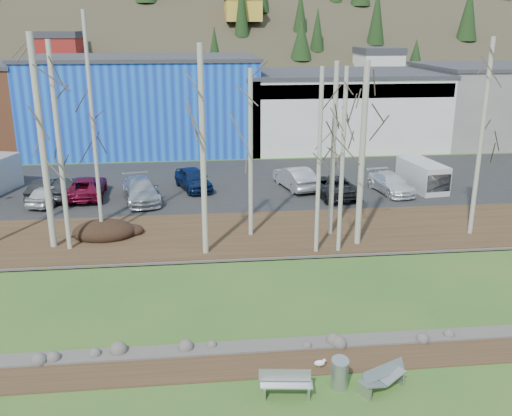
{
  "coord_description": "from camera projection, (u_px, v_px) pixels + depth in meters",
  "views": [
    {
      "loc": [
        -1.62,
        -14.48,
        10.87
      ],
      "look_at": [
        1.23,
        11.48,
        2.5
      ],
      "focal_mm": 40.0,
      "sensor_mm": 36.0,
      "label": 1
    }
  ],
  "objects": [
    {
      "name": "building_blue",
      "position": [
        145.0,
        103.0,
        52.22
      ],
      "size": [
        20.4,
        12.24,
        8.3
      ],
      "color": "#1535AB",
      "rests_on": "ground"
    },
    {
      "name": "van_white",
      "position": [
        424.0,
        176.0,
        38.91
      ],
      "size": [
        2.34,
        4.51,
        1.89
      ],
      "rotation": [
        0.0,
        0.0,
        0.13
      ],
      "color": "silver",
      "rests_on": "parking_lot"
    },
    {
      "name": "seagull",
      "position": [
        320.0,
        363.0,
        18.95
      ],
      "size": [
        0.43,
        0.2,
        0.31
      ],
      "rotation": [
        0.0,
        0.0,
        0.01
      ],
      "color": "gold",
      "rests_on": "ground"
    },
    {
      "name": "birch_7",
      "position": [
        362.0,
        156.0,
        28.07
      ],
      "size": [
        0.3,
        0.3,
        9.19
      ],
      "color": "#BAB8A8",
      "rests_on": "far_bank"
    },
    {
      "name": "ground",
      "position": [
        257.0,
        403.0,
        17.2
      ],
      "size": [
        200.0,
        200.0,
        0.0
      ],
      "primitive_type": "plane",
      "color": "#2B5A1F",
      "rests_on": "ground"
    },
    {
      "name": "birch_3",
      "position": [
        59.0,
        150.0,
        27.25
      ],
      "size": [
        0.24,
        0.24,
        10.15
      ],
      "color": "#BAB8A8",
      "rests_on": "far_bank"
    },
    {
      "name": "birch_4",
      "position": [
        203.0,
        153.0,
        26.74
      ],
      "size": [
        0.28,
        0.28,
        10.01
      ],
      "color": "#BAB8A8",
      "rests_on": "far_bank"
    },
    {
      "name": "building_white",
      "position": [
        337.0,
        108.0,
        54.31
      ],
      "size": [
        18.36,
        12.24,
        6.8
      ],
      "color": "#BCBBB7",
      "rests_on": "ground"
    },
    {
      "name": "car_5",
      "position": [
        295.0,
        178.0,
        39.24
      ],
      "size": [
        2.61,
        4.85,
        1.52
      ],
      "primitive_type": "imported",
      "rotation": [
        0.0,
        0.0,
        3.37
      ],
      "color": "#B4B4B7",
      "rests_on": "parking_lot"
    },
    {
      "name": "dirt_strip",
      "position": [
        250.0,
        364.0,
        19.18
      ],
      "size": [
        80.0,
        1.8,
        0.03
      ],
      "primitive_type": "cube",
      "color": "#382616",
      "rests_on": "ground"
    },
    {
      "name": "river",
      "position": [
        238.0,
        296.0,
        24.01
      ],
      "size": [
        80.0,
        8.0,
        0.9
      ],
      "primitive_type": null,
      "color": "black",
      "rests_on": "ground"
    },
    {
      "name": "birch_1",
      "position": [
        93.0,
        130.0,
        28.59
      ],
      "size": [
        0.19,
        0.19,
        11.47
      ],
      "color": "#BAB8A8",
      "rests_on": "far_bank"
    },
    {
      "name": "birch_2",
      "position": [
        42.0,
        145.0,
        27.46
      ],
      "size": [
        0.32,
        0.32,
        10.48
      ],
      "color": "#BAB8A8",
      "rests_on": "far_bank"
    },
    {
      "name": "bench_damaged",
      "position": [
        382.0,
        378.0,
        17.78
      ],
      "size": [
        1.73,
        1.2,
        0.74
      ],
      "rotation": [
        0.0,
        0.0,
        0.45
      ],
      "color": "#A4A6A8",
      "rests_on": "ground"
    },
    {
      "name": "birch_6",
      "position": [
        319.0,
        163.0,
        27.07
      ],
      "size": [
        0.2,
        0.2,
        8.98
      ],
      "color": "#BAB8A8",
      "rests_on": "far_bank"
    },
    {
      "name": "car_7",
      "position": [
        391.0,
        183.0,
        38.25
      ],
      "size": [
        2.47,
        4.65,
        1.28
      ],
      "primitive_type": "imported",
      "rotation": [
        0.0,
        0.0,
        0.16
      ],
      "color": "silver",
      "rests_on": "parking_lot"
    },
    {
      "name": "parking_lot",
      "position": [
        218.0,
        184.0,
        40.84
      ],
      "size": [
        80.0,
        14.0,
        0.14
      ],
      "primitive_type": "cube",
      "color": "black",
      "rests_on": "ground"
    },
    {
      "name": "car_9",
      "position": [
        84.0,
        187.0,
        37.23
      ],
      "size": [
        2.52,
        5.01,
        1.36
      ],
      "primitive_type": "imported",
      "rotation": [
        0.0,
        0.0,
        3.19
      ],
      "color": "maroon",
      "rests_on": "parking_lot"
    },
    {
      "name": "car_3",
      "position": [
        141.0,
        190.0,
        36.33
      ],
      "size": [
        3.05,
        5.29,
        1.44
      ],
      "primitive_type": "imported",
      "rotation": [
        0.0,
        0.0,
        0.22
      ],
      "color": "#AAADB2",
      "rests_on": "parking_lot"
    },
    {
      "name": "car_2",
      "position": [
        87.0,
        187.0,
        37.25
      ],
      "size": [
        2.52,
        5.01,
        1.36
      ],
      "primitive_type": "imported",
      "rotation": [
        0.0,
        0.0,
        3.19
      ],
      "color": "maroon",
      "rests_on": "parking_lot"
    },
    {
      "name": "far_bank_rocks",
      "position": [
        231.0,
        259.0,
        27.89
      ],
      "size": [
        80.0,
        0.8,
        0.46
      ],
      "primitive_type": null,
      "color": "#47423D",
      "rests_on": "ground"
    },
    {
      "name": "car_6",
      "position": [
        332.0,
        185.0,
        37.52
      ],
      "size": [
        3.03,
        5.35,
        1.41
      ],
      "primitive_type": "imported",
      "rotation": [
        0.0,
        0.0,
        3.28
      ],
      "color": "#272729",
      "rests_on": "parking_lot"
    },
    {
      "name": "birch_9",
      "position": [
        481.0,
        140.0,
        29.36
      ],
      "size": [
        0.23,
        0.23,
        10.23
      ],
      "color": "#BAB8A8",
      "rests_on": "far_bank"
    },
    {
      "name": "car_1",
      "position": [
        49.0,
        189.0,
        36.9
      ],
      "size": [
        2.2,
        4.28,
        1.34
      ],
      "primitive_type": "imported",
      "rotation": [
        0.0,
        0.0,
        2.94
      ],
      "color": "black",
      "rests_on": "parking_lot"
    },
    {
      "name": "car_4",
      "position": [
        193.0,
        179.0,
        39.0
      ],
      "size": [
        2.95,
        4.62,
        1.46
      ],
      "primitive_type": "imported",
      "rotation": [
        0.0,
        0.0,
        0.31
      ],
      "color": "#0E1E44",
      "rests_on": "parking_lot"
    },
    {
      "name": "building_grey",
      "position": [
        496.0,
        103.0,
        55.91
      ],
      "size": [
        14.28,
        12.24,
        7.3
      ],
      "color": "slate",
      "rests_on": "ground"
    },
    {
      "name": "birch_8",
      "position": [
        333.0,
        151.0,
        29.5
      ],
      "size": [
        0.25,
        0.25,
        9.07
      ],
      "color": "#BAB8A8",
      "rests_on": "far_bank"
    },
    {
      "name": "dirt_mound",
      "position": [
        104.0,
        230.0,
        30.34
      ],
      "size": [
        3.31,
        2.33,
        0.65
      ],
      "primitive_type": "ellipsoid",
      "color": "black",
      "rests_on": "far_bank"
    },
    {
      "name": "car_8",
      "position": [
        69.0,
        188.0,
        37.03
      ],
      "size": [
        2.2,
        4.28,
        1.34
      ],
      "primitive_type": "imported",
      "rotation": [
        0.0,
        0.0,
        2.94
      ],
      "color": "black",
      "rests_on": "parking_lot"
    },
    {
      "name": "far_bank",
      "position": [
        227.0,
        234.0,
        30.9
      ],
      "size": [
        80.0,
        7.0,
        0.15
      ],
      "primitive_type": "cube",
      "color": "#382616",
      "rests_on": "ground"
    },
    {
      "name": "litter_bin",
      "position": [
        340.0,
        375.0,
        17.82
      ],
      "size": [
        0.58,
        0.58,
        0.92
      ],
      "primitive_type": "cylinder",
      "rotation": [
        0.0,
        0.0,
        0.09
      ],
      "color": "#A4A6A8",
      "rests_on": "ground"
    },
    {
      "name": "birch_10",
      "position": [
        342.0,
        163.0,
        27.18
      ],
      "size": [
        0.2,
        0.2,
        8.98
      ],
      "color": "#BAB8A8",
      "rests_on": "far_bank"
    },
    {
      "name": "birch_5",
      "position": [
        251.0,
        155.0,
        29.37
      ],
      "size": [
        0.24,
        0.24,
        8.74
      ],
      "color": "#BAB8A8",
      "rests_on": "far_bank"
    },
    {
      "name": "car_0",
      "position": [
        49.0,
        194.0,
        35.8
      ],
      "size": [
        2.44,
        3.99,
        1.27
      ],
      "primitive_type": "imported",
      "rotation": [
        0.0,
        0.0,
        2.87
      ],
      "color": "silver",
      "rests_on": "parking_lot"
    },
    {
      "name": "bench_intact",
      "position": [
        286.0,
        384.0,
        17.47
      ],
      "size": [
        1.65,
        0.68,
        0.81
      ],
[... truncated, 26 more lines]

